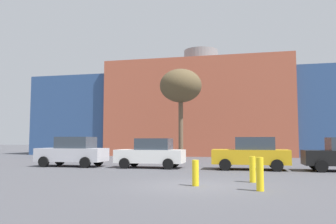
# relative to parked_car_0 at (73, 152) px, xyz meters

# --- Properties ---
(ground_plane) EXTENTS (200.00, 200.00, 0.00)m
(ground_plane) POSITION_rel_parked_car_0_xyz_m (8.70, -7.26, -0.92)
(ground_plane) COLOR #47474C
(building_backdrop) EXTENTS (38.07, 11.21, 12.18)m
(building_backdrop) POSITION_rel_parked_car_0_xyz_m (5.66, 19.76, 3.96)
(building_backdrop) COLOR #B2563D
(building_backdrop) RESTS_ON ground_plane
(parked_car_0) EXTENTS (4.26, 2.09, 1.85)m
(parked_car_0) POSITION_rel_parked_car_0_xyz_m (0.00, 0.00, 0.00)
(parked_car_0) COLOR silver
(parked_car_0) RESTS_ON ground_plane
(parked_car_1) EXTENTS (4.03, 1.98, 1.74)m
(parked_car_1) POSITION_rel_parked_car_0_xyz_m (5.10, -0.00, -0.05)
(parked_car_1) COLOR white
(parked_car_1) RESTS_ON ground_plane
(parked_car_2) EXTENTS (4.17, 2.05, 1.81)m
(parked_car_2) POSITION_rel_parked_car_0_xyz_m (10.90, -0.00, -0.02)
(parked_car_2) COLOR gold
(parked_car_2) RESTS_ON ground_plane
(bare_tree_0) EXTENTS (3.31, 3.31, 7.27)m
(bare_tree_0) POSITION_rel_parked_car_0_xyz_m (5.67, 6.57, 4.95)
(bare_tree_0) COLOR brown
(bare_tree_0) RESTS_ON ground_plane
(bollard_yellow_0) EXTENTS (0.24, 0.24, 0.92)m
(bollard_yellow_0) POSITION_rel_parked_car_0_xyz_m (8.81, -7.44, -0.46)
(bollard_yellow_0) COLOR yellow
(bollard_yellow_0) RESTS_ON ground_plane
(bollard_yellow_1) EXTENTS (0.24, 0.24, 1.08)m
(bollard_yellow_1) POSITION_rel_parked_car_0_xyz_m (11.01, -8.20, -0.38)
(bollard_yellow_1) COLOR yellow
(bollard_yellow_1) RESTS_ON ground_plane
(bollard_yellow_2) EXTENTS (0.24, 0.24, 1.00)m
(bollard_yellow_2) POSITION_rel_parked_car_0_xyz_m (10.83, -5.92, -0.42)
(bollard_yellow_2) COLOR yellow
(bollard_yellow_2) RESTS_ON ground_plane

